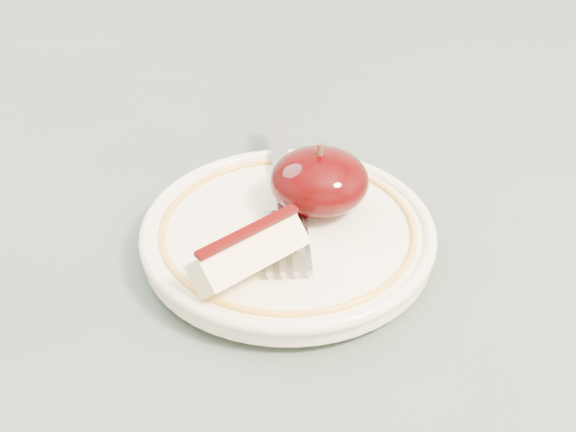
{
  "coord_description": "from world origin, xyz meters",
  "views": [
    {
      "loc": [
        -0.07,
        -0.43,
        1.07
      ],
      "look_at": [
        -0.05,
        -0.03,
        0.78
      ],
      "focal_mm": 50.0,
      "sensor_mm": 36.0,
      "label": 1
    }
  ],
  "objects_px": {
    "apple_half": "(319,181)",
    "fork": "(283,189)",
    "plate": "(288,234)",
    "table": "(351,319)"
  },
  "relations": [
    {
      "from": "apple_half",
      "to": "fork",
      "type": "height_order",
      "value": "apple_half"
    },
    {
      "from": "fork",
      "to": "table",
      "type": "bearing_deg",
      "value": -102.33
    },
    {
      "from": "plate",
      "to": "fork",
      "type": "distance_m",
      "value": 0.04
    },
    {
      "from": "table",
      "to": "fork",
      "type": "height_order",
      "value": "fork"
    },
    {
      "from": "plate",
      "to": "apple_half",
      "type": "xyz_separation_m",
      "value": [
        0.02,
        0.02,
        0.02
      ]
    },
    {
      "from": "table",
      "to": "apple_half",
      "type": "relative_size",
      "value": 14.05
    },
    {
      "from": "apple_half",
      "to": "plate",
      "type": "bearing_deg",
      "value": -132.22
    },
    {
      "from": "apple_half",
      "to": "fork",
      "type": "distance_m",
      "value": 0.03
    },
    {
      "from": "plate",
      "to": "table",
      "type": "bearing_deg",
      "value": 29.04
    },
    {
      "from": "plate",
      "to": "fork",
      "type": "bearing_deg",
      "value": 92.9
    }
  ]
}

